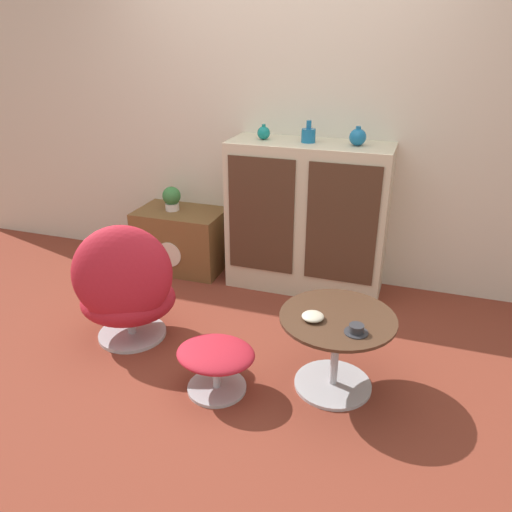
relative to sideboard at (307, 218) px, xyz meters
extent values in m
plane|color=brown|center=(-0.25, -1.15, -0.57)|extent=(12.00, 12.00, 0.00)
cube|color=beige|center=(-0.25, 0.25, 0.73)|extent=(6.40, 0.06, 2.60)
cube|color=beige|center=(0.00, 0.00, 0.00)|extent=(1.18, 0.43, 1.14)
cube|color=#472D1E|center=(-0.29, -0.22, 0.06)|extent=(0.50, 0.01, 0.86)
cube|color=#472D1E|center=(0.29, -0.22, 0.06)|extent=(0.50, 0.01, 0.86)
cube|color=brown|center=(-1.07, -0.01, -0.31)|extent=(0.71, 0.46, 0.51)
cylinder|color=beige|center=(-1.07, -0.24, -0.36)|extent=(0.21, 0.01, 0.21)
cylinder|color=#B7B7BC|center=(-0.92, -1.07, -0.56)|extent=(0.44, 0.44, 0.02)
cylinder|color=#B7B7BC|center=(-0.92, -1.07, -0.49)|extent=(0.06, 0.06, 0.10)
ellipsoid|color=#B21E2D|center=(-0.92, -1.07, -0.30)|extent=(0.77, 0.72, 0.29)
ellipsoid|color=#B21E2D|center=(-0.87, -1.17, -0.06)|extent=(0.71, 0.60, 0.65)
cylinder|color=#B7B7BC|center=(-0.17, -1.40, -0.56)|extent=(0.34, 0.34, 0.02)
cylinder|color=#B7B7BC|center=(-0.17, -1.40, -0.46)|extent=(0.04, 0.04, 0.17)
ellipsoid|color=#B21E2D|center=(-0.17, -1.40, -0.33)|extent=(0.44, 0.38, 0.09)
cylinder|color=#B7B7BC|center=(0.45, -1.16, -0.56)|extent=(0.44, 0.44, 0.02)
cylinder|color=#B7B7BC|center=(0.45, -1.16, -0.34)|extent=(0.04, 0.04, 0.42)
cylinder|color=#472D1E|center=(0.45, -1.16, -0.12)|extent=(0.63, 0.63, 0.02)
ellipsoid|color=#147A75|center=(-0.35, 0.00, 0.61)|extent=(0.09, 0.09, 0.09)
cylinder|color=#147A75|center=(-0.35, 0.00, 0.67)|extent=(0.03, 0.03, 0.02)
cylinder|color=#196699|center=(-0.02, 0.00, 0.61)|extent=(0.10, 0.10, 0.09)
cylinder|color=#196699|center=(-0.02, 0.00, 0.69)|extent=(0.04, 0.04, 0.06)
ellipsoid|color=#196699|center=(0.33, 0.00, 0.63)|extent=(0.12, 0.12, 0.12)
cylinder|color=#196699|center=(0.33, 0.00, 0.69)|extent=(0.03, 0.03, 0.02)
cylinder|color=silver|center=(-1.13, -0.01, -0.03)|extent=(0.11, 0.11, 0.06)
sphere|color=#387A3D|center=(-1.13, -0.01, 0.06)|extent=(0.15, 0.15, 0.15)
cylinder|color=#2D2D33|center=(0.57, -1.29, -0.11)|extent=(0.12, 0.12, 0.01)
cylinder|color=#2D2D33|center=(0.57, -1.29, -0.08)|extent=(0.08, 0.08, 0.05)
ellipsoid|color=beige|center=(0.33, -1.23, -0.09)|extent=(0.12, 0.12, 0.04)
camera|label=1|loc=(0.77, -3.48, 1.29)|focal=35.00mm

